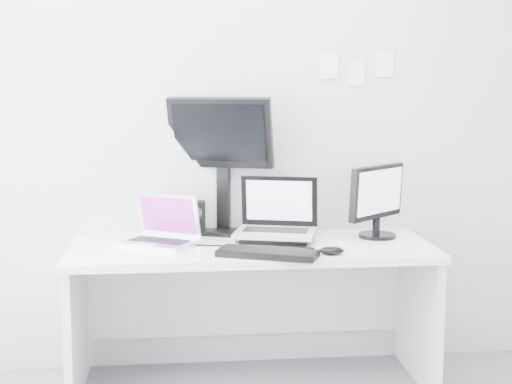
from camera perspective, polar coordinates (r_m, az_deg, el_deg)
back_wall at (r=4.07m, az=-0.83°, el=5.62°), size 3.60×0.00×3.60m
desk at (r=3.90m, az=-0.33°, el=-9.25°), size 1.80×0.70×0.73m
macbook at (r=3.80m, az=-7.38°, el=-2.04°), size 0.44×0.41×0.26m
speaker at (r=4.05m, az=-4.47°, el=-1.95°), size 0.12×0.12×0.18m
dell_laptop at (r=3.86m, az=1.47°, el=-1.30°), size 0.47×0.41×0.33m
rear_monitor at (r=4.04m, az=-2.57°, el=2.10°), size 0.59×0.37×0.75m
samsung_monitor at (r=4.01m, az=9.12°, el=-0.61°), size 0.45×0.43×0.39m
keyboard at (r=3.55m, az=0.88°, el=-4.61°), size 0.49×0.33×0.03m
mouse at (r=3.61m, az=5.67°, el=-4.38°), size 0.13×0.09×0.04m
wall_note_0 at (r=4.13m, az=5.49°, el=9.37°), size 0.10×0.00×0.14m
wall_note_1 at (r=4.16m, az=7.53°, el=8.78°), size 0.09×0.00×0.13m
wall_note_2 at (r=4.20m, az=9.56°, el=9.41°), size 0.10×0.00×0.14m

